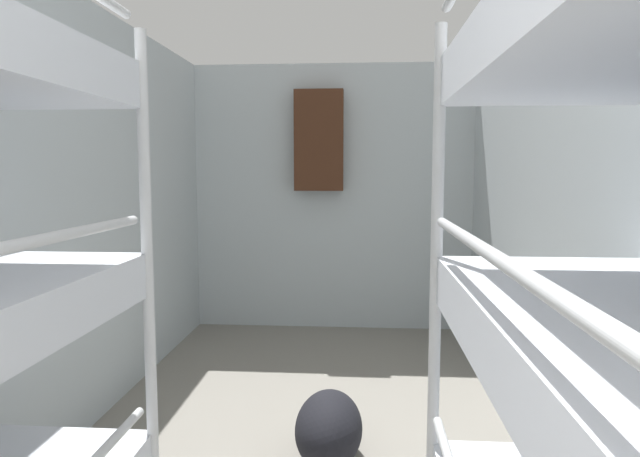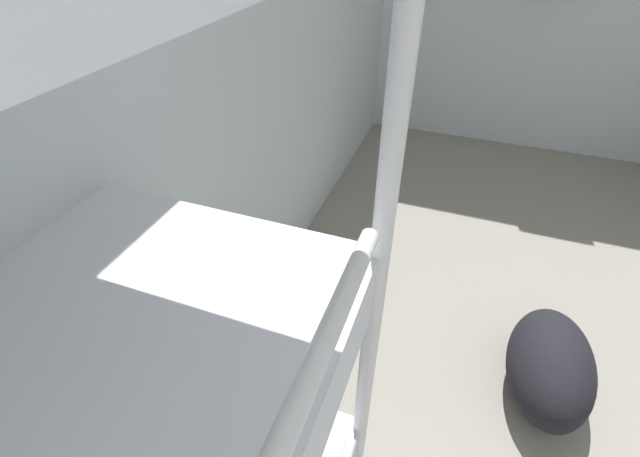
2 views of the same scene
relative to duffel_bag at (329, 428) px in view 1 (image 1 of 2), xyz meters
name	(u,v)px [view 1 (image 1 of 2)]	position (x,y,z in m)	size (l,w,h in m)	color
wall_left	(14,227)	(-1.43, -0.30, 1.05)	(0.06, 5.71, 2.45)	silver
wall_right	(608,231)	(1.20, -0.30, 1.05)	(0.06, 5.71, 2.45)	silver
wall_back	(333,198)	(-0.11, 2.53, 1.05)	(2.69, 0.06, 2.45)	silver
duffel_bag	(329,428)	(0.00, 0.00, 0.00)	(0.34, 0.59, 0.34)	black
hanging_coat	(319,140)	(-0.23, 2.38, 1.57)	(0.44, 0.12, 0.90)	#472819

